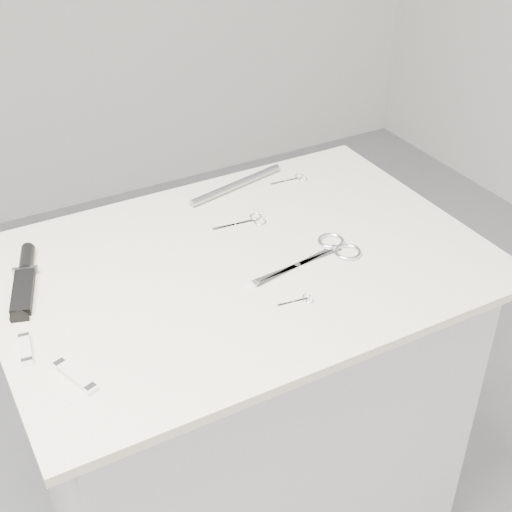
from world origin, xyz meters
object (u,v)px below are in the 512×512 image
sheathed_knife (25,276)px  metal_rail (236,185)px  tiny_scissors (300,300)px  embroidery_scissors_b (293,179)px  pocket_knife_b (26,349)px  plinth (243,420)px  embroidery_scissors_a (248,221)px  large_shears (325,253)px  pocket_knife_a (75,376)px

sheathed_knife → metal_rail: (0.54, 0.13, 0.00)m
tiny_scissors → metal_rail: (0.10, 0.45, 0.01)m
embroidery_scissors_b → pocket_knife_b: bearing=-152.4°
plinth → tiny_scissors: (0.04, -0.17, 0.47)m
embroidery_scissors_a → pocket_knife_b: (-0.54, -0.19, 0.00)m
embroidery_scissors_b → pocket_knife_b: (-0.73, -0.31, 0.00)m
plinth → large_shears: 0.50m
plinth → sheathed_knife: bearing=160.0°
tiny_scissors → sheathed_knife: size_ratio=0.32×
large_shears → pocket_knife_a: bearing=-176.8°
embroidery_scissors_a → embroidery_scissors_b: same height
plinth → tiny_scissors: tiny_scissors is taller
tiny_scissors → metal_rail: size_ratio=0.26×
large_shears → pocket_knife_a: 0.57m
large_shears → tiny_scissors: size_ratio=3.59×
metal_rail → embroidery_scissors_a: bearing=-108.0°
large_shears → sheathed_knife: (-0.57, 0.21, 0.00)m
embroidery_scissors_b → metal_rail: (-0.14, 0.03, 0.01)m
large_shears → pocket_knife_a: (-0.56, -0.11, 0.00)m
tiny_scissors → pocket_knife_a: size_ratio=0.72×
tiny_scissors → metal_rail: metal_rail is taller
pocket_knife_a → plinth: bearing=-86.0°
sheathed_knife → large_shears: bearing=-92.6°
embroidery_scissors_b → pocket_knife_a: bearing=-143.8°
large_shears → embroidery_scissors_a: 0.21m
plinth → pocket_knife_a: 0.65m
large_shears → sheathed_knife: 0.61m
tiny_scissors → pocket_knife_a: bearing=-172.6°
pocket_knife_b → metal_rail: metal_rail is taller
plinth → sheathed_knife: sheathed_knife is taller
pocket_knife_a → tiny_scissors: bearing=-109.3°
embroidery_scissors_a → metal_rail: (0.05, 0.15, 0.01)m
embroidery_scissors_a → metal_rail: bearing=77.4°
plinth → embroidery_scissors_a: 0.50m
sheathed_knife → pocket_knife_a: sheathed_knife is taller
embroidery_scissors_a → sheathed_knife: size_ratio=0.56×
tiny_scissors → metal_rail: bearing=85.2°
plinth → sheathed_knife: size_ratio=4.05×
plinth → pocket_knife_b: pocket_knife_b is taller
pocket_knife_a → embroidery_scissors_a: bearing=-77.6°
embroidery_scissors_a → large_shears: bearing=-62.1°
pocket_knife_a → embroidery_scissors_b: bearing=-77.4°
sheathed_knife → pocket_knife_b: 0.22m
embroidery_scissors_b → metal_rail: bearing=172.4°
embroidery_scissors_b → pocket_knife_b: 0.80m
embroidery_scissors_a → metal_rail: 0.16m
embroidery_scissors_b → pocket_knife_a: (-0.68, -0.42, 0.00)m
pocket_knife_a → large_shears: bearing=-98.3°
sheathed_knife → pocket_knife_a: 0.32m
pocket_knife_b → metal_rail: 0.68m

